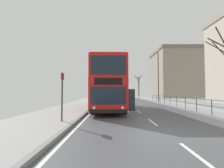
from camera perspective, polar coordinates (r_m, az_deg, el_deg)
ground at (r=7.10m, az=13.05°, el=-16.24°), size 15.80×140.00×0.20m
double_decker_bus_main at (r=16.12m, az=-1.35°, el=-0.66°), size 3.48×11.40×4.33m
pedestrian_railing_far_kerb at (r=16.54m, az=23.97°, el=-5.41°), size 0.05×23.91×1.05m
bus_stop_sign_near at (r=9.23m, az=-17.02°, el=-2.35°), size 0.08×0.44×2.60m
street_lamp_far_side at (r=26.44m, az=15.63°, el=4.11°), size 0.28×0.60×8.03m
bare_tree_far_00 at (r=46.49m, az=9.14°, el=-0.42°), size 2.52×1.78×6.20m
background_building_00 at (r=51.79m, az=20.70°, el=3.25°), size 11.44×14.58×13.66m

